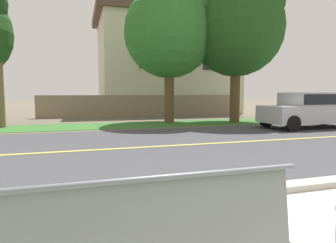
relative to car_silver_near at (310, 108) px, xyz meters
name	(u,v)px	position (x,y,z in m)	size (l,w,h in m)	color
ground_plane	(139,139)	(-7.77, -0.90, -0.85)	(140.00, 140.00, 0.00)	#665B4C
curb_edge	(217,195)	(-7.77, -6.55, -0.80)	(44.00, 0.30, 0.11)	#ADA89E
street_asphalt	(149,147)	(-7.77, -2.40, -0.85)	(52.00, 8.00, 0.01)	#424247
road_centre_line	(149,147)	(-7.77, -2.40, -0.84)	(48.00, 0.14, 0.01)	#E0CC4C
far_verge_grass	(121,125)	(-7.77, 3.38, -0.85)	(48.00, 2.80, 0.02)	#38702D
car_silver_near	(310,108)	(0.00, 0.00, 0.00)	(4.30, 1.86, 1.54)	#B2B5BC
shade_tree_left	(172,26)	(-5.04, 3.94, 4.03)	(4.55, 4.55, 7.51)	brown
shade_tree_centre	(240,22)	(-1.75, 3.03, 4.22)	(4.73, 4.73, 7.81)	brown
garden_wall	(142,106)	(-5.65, 8.71, -0.15)	(13.00, 0.36, 1.40)	gray
house_across_street	(166,64)	(-2.95, 11.91, 2.96)	(10.93, 6.91, 7.54)	beige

